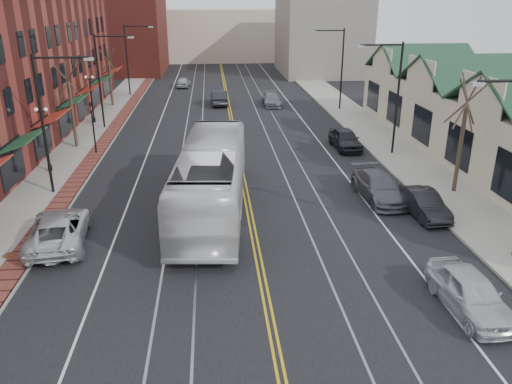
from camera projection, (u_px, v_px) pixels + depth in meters
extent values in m
plane|color=black|center=(279.00, 364.00, 16.06)|extent=(160.00, 160.00, 0.00)
cube|color=gray|center=(63.00, 171.00, 33.57)|extent=(4.00, 120.00, 0.15)
cube|color=gray|center=(408.00, 162.00, 35.59)|extent=(4.00, 120.00, 0.15)
cube|color=#C2B395|center=(494.00, 129.00, 35.28)|extent=(8.00, 36.00, 4.60)
cube|color=maroon|center=(117.00, 25.00, 77.09)|extent=(14.00, 18.00, 14.00)
cube|color=#C2B395|center=(219.00, 35.00, 93.26)|extent=(22.00, 14.00, 9.00)
cube|color=slate|center=(321.00, 36.00, 75.60)|extent=(12.00, 16.00, 11.00)
cylinder|color=black|center=(43.00, 126.00, 28.42)|extent=(0.16, 0.16, 8.00)
cylinder|color=black|center=(60.00, 57.00, 27.16)|extent=(3.00, 0.12, 0.12)
cube|color=#999999|center=(89.00, 59.00, 27.33)|extent=(0.50, 0.25, 0.15)
cylinder|color=black|center=(99.00, 82.00, 43.26)|extent=(0.16, 0.16, 8.00)
cylinder|color=black|center=(112.00, 36.00, 42.00)|extent=(3.00, 0.12, 0.12)
cube|color=#999999|center=(131.00, 37.00, 42.17)|extent=(0.50, 0.25, 0.15)
cylinder|color=black|center=(127.00, 60.00, 58.10)|extent=(0.16, 0.16, 8.00)
cylinder|color=black|center=(137.00, 26.00, 56.84)|extent=(3.00, 0.12, 0.12)
cube|color=#999999|center=(151.00, 27.00, 57.01)|extent=(0.50, 0.25, 0.15)
cube|color=#999999|center=(477.00, 84.00, 19.48)|extent=(0.50, 0.25, 0.15)
cylinder|color=black|center=(397.00, 99.00, 35.92)|extent=(0.16, 0.16, 8.00)
cylinder|color=black|center=(382.00, 45.00, 34.41)|extent=(3.00, 0.12, 0.12)
cube|color=#999999|center=(361.00, 47.00, 34.32)|extent=(0.50, 0.25, 0.15)
cylinder|color=black|center=(342.00, 70.00, 50.76)|extent=(0.16, 0.16, 8.00)
cylinder|color=black|center=(329.00, 31.00, 49.25)|extent=(3.00, 0.12, 0.12)
cube|color=#999999|center=(314.00, 32.00, 49.16)|extent=(0.50, 0.25, 0.15)
cylinder|color=black|center=(50.00, 168.00, 33.41)|extent=(0.28, 0.28, 0.40)
cylinder|color=black|center=(46.00, 142.00, 32.75)|extent=(0.14, 0.14, 4.00)
cube|color=black|center=(41.00, 112.00, 32.02)|extent=(0.60, 0.06, 0.06)
sphere|color=white|center=(36.00, 110.00, 31.94)|extent=(0.24, 0.24, 0.24)
sphere|color=white|center=(46.00, 109.00, 31.99)|extent=(0.24, 0.24, 0.24)
cylinder|color=black|center=(94.00, 120.00, 46.39)|extent=(0.28, 0.28, 0.40)
cylinder|color=black|center=(92.00, 101.00, 45.74)|extent=(0.14, 0.14, 4.00)
cube|color=black|center=(89.00, 79.00, 45.01)|extent=(0.60, 0.06, 0.06)
sphere|color=white|center=(86.00, 77.00, 44.93)|extent=(0.24, 0.24, 0.24)
sphere|color=white|center=(92.00, 77.00, 44.98)|extent=(0.24, 0.24, 0.24)
cylinder|color=#382B21|center=(73.00, 115.00, 38.18)|extent=(0.24, 0.24, 4.90)
cylinder|color=#382B21|center=(68.00, 81.00, 37.25)|extent=(0.58, 1.37, 2.90)
cylinder|color=#382B21|center=(68.00, 81.00, 37.25)|extent=(1.60, 0.66, 2.78)
cylinder|color=#382B21|center=(68.00, 81.00, 37.25)|extent=(0.53, 1.23, 2.96)
cylinder|color=#382B21|center=(68.00, 81.00, 37.25)|extent=(1.69, 1.03, 2.64)
cylinder|color=#382B21|center=(68.00, 81.00, 37.25)|extent=(1.78, 1.29, 2.48)
cylinder|color=#382B21|center=(111.00, 84.00, 53.08)|extent=(0.24, 0.24, 4.55)
cylinder|color=#382B21|center=(108.00, 61.00, 52.22)|extent=(0.55, 1.28, 2.69)
cylinder|color=#382B21|center=(108.00, 61.00, 52.22)|extent=(1.49, 0.62, 2.58)
cylinder|color=#382B21|center=(108.00, 61.00, 52.22)|extent=(0.50, 1.15, 2.75)
cylinder|color=#382B21|center=(108.00, 61.00, 52.22)|extent=(1.57, 0.97, 2.45)
cylinder|color=#382B21|center=(108.00, 61.00, 52.22)|extent=(1.66, 1.20, 2.30)
cylinder|color=#382B21|center=(460.00, 149.00, 29.08)|extent=(0.24, 0.24, 5.25)
cylinder|color=#382B21|center=(467.00, 102.00, 28.09)|extent=(0.61, 1.46, 3.10)
cylinder|color=#382B21|center=(467.00, 102.00, 28.09)|extent=(1.70, 0.70, 2.97)
cylinder|color=#382B21|center=(467.00, 102.00, 28.09)|extent=(0.56, 1.31, 3.17)
cylinder|color=#382B21|center=(467.00, 102.00, 28.09)|extent=(1.80, 1.10, 2.82)
cylinder|color=#382B21|center=(467.00, 102.00, 28.09)|extent=(1.90, 1.37, 2.65)
cylinder|color=#592D19|center=(9.00, 255.00, 22.48)|extent=(0.60, 0.60, 0.02)
cylinder|color=black|center=(94.00, 132.00, 36.79)|extent=(0.12, 0.12, 3.20)
imported|color=black|center=(91.00, 108.00, 36.15)|extent=(0.18, 0.15, 0.90)
imported|color=white|center=(212.00, 178.00, 26.89)|extent=(4.44, 14.07, 3.86)
imported|color=silver|center=(59.00, 229.00, 23.61)|extent=(3.19, 5.75, 1.52)
imported|color=silver|center=(470.00, 292.00, 18.56)|extent=(2.04, 4.56, 1.52)
imported|color=black|center=(423.00, 203.00, 26.78)|extent=(1.68, 4.20, 1.36)
imported|color=#5A5B61|center=(379.00, 187.00, 28.95)|extent=(2.44, 5.34, 1.52)
imported|color=black|center=(345.00, 139.00, 38.65)|extent=(1.98, 4.57, 1.54)
imported|color=#232228|center=(219.00, 98.00, 54.47)|extent=(1.86, 4.84, 1.57)
imported|color=slate|center=(272.00, 99.00, 54.14)|extent=(1.94, 4.59, 1.32)
imported|color=#AFB3B6|center=(184.00, 82.00, 65.26)|extent=(1.87, 4.00, 1.32)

